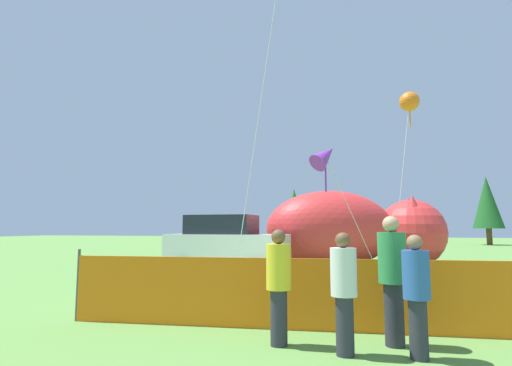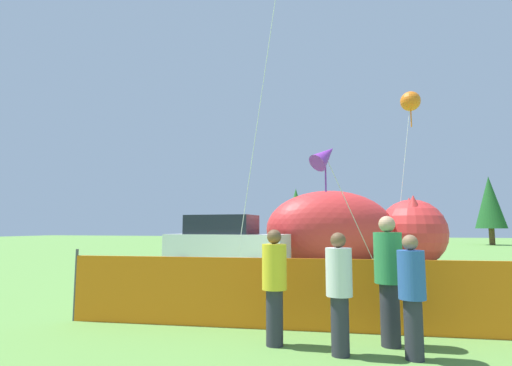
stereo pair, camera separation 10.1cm
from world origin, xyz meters
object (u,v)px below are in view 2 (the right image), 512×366
spectator_in_blue_shirt (412,291)px  spectator_in_white_shirt (389,274)px  kite_purple_delta (325,156)px  folding_chair (343,277)px  spectator_in_grey_shirt (339,288)px  parked_car (226,245)px  kite_orange_flower (410,102)px  spectator_in_black_shirt (274,281)px  inflatable_cat (354,232)px

spectator_in_blue_shirt → spectator_in_white_shirt: spectator_in_white_shirt is taller
spectator_in_blue_shirt → kite_purple_delta: (-1.78, 8.65, 3.34)m
folding_chair → spectator_in_blue_shirt: bearing=46.3°
spectator_in_grey_shirt → kite_purple_delta: kite_purple_delta is taller
parked_car → kite_orange_flower: (7.32, 6.51, 6.82)m
parked_car → folding_chair: parked_car is taller
spectator_in_blue_shirt → parked_car: bearing=122.8°
spectator_in_black_shirt → spectator_in_white_shirt: bearing=13.5°
kite_purple_delta → parked_car: bearing=-175.8°
parked_car → folding_chair: (4.36, -4.46, -0.49)m
spectator_in_black_shirt → kite_orange_flower: size_ratio=0.20×
inflatable_cat → kite_purple_delta: size_ratio=1.63×
spectator_in_white_shirt → kite_orange_flower: (2.16, 14.37, 6.85)m
spectator_in_grey_shirt → kite_purple_delta: bearing=95.7°
spectator_in_blue_shirt → kite_orange_flower: kite_orange_flower is taller
folding_chair → spectator_in_grey_shirt: (0.13, -4.00, 0.33)m
parked_car → inflatable_cat: size_ratio=0.57×
inflatable_cat → spectator_in_white_shirt: size_ratio=4.28×
spectator_in_white_shirt → kite_orange_flower: bearing=81.5°
spectator_in_white_shirt → spectator_in_grey_shirt: (-0.67, -0.60, -0.13)m
spectator_in_grey_shirt → kite_purple_delta: 9.38m
spectator_in_white_shirt → spectator_in_black_shirt: bearing=-166.5°
folding_chair → spectator_in_grey_shirt: 4.01m
spectator_in_blue_shirt → spectator_in_white_shirt: (-0.25, 0.52, 0.14)m
kite_purple_delta → spectator_in_black_shirt: bearing=-90.4°
parked_car → inflatable_cat: 5.48m
spectator_in_grey_shirt → kite_purple_delta: (-0.87, 8.72, 3.32)m
parked_car → spectator_in_grey_shirt: bearing=-59.9°
kite_orange_flower → inflatable_cat: bearing=-130.0°
spectator_in_grey_shirt → kite_purple_delta: size_ratio=0.33×
spectator_in_blue_shirt → spectator_in_grey_shirt: 0.92m
folding_chair → kite_orange_flower: bearing=-163.6°
folding_chair → inflatable_cat: inflatable_cat is taller
parked_car → spectator_in_grey_shirt: (4.49, -8.46, -0.16)m
spectator_in_black_shirt → kite_orange_flower: bearing=75.8°
spectator_in_white_shirt → kite_purple_delta: 8.87m
spectator_in_blue_shirt → kite_orange_flower: size_ratio=0.19×
kite_orange_flower → folding_chair: bearing=-105.1°
kite_orange_flower → spectator_in_blue_shirt: bearing=-97.3°
spectator_in_white_shirt → kite_orange_flower: 16.06m
inflatable_cat → kite_orange_flower: (2.84, 3.38, 6.38)m
inflatable_cat → spectator_in_white_shirt: bearing=-110.6°
spectator_in_black_shirt → kite_orange_flower: (3.75, 14.75, 6.95)m
kite_purple_delta → spectator_in_blue_shirt: bearing=-78.4°
kite_purple_delta → folding_chair: bearing=-81.1°
parked_car → inflatable_cat: (4.48, 3.13, 0.43)m
parked_car → spectator_in_blue_shirt: parked_car is taller
parked_car → kite_purple_delta: kite_purple_delta is taller
inflatable_cat → spectator_in_white_shirt: (0.68, -10.99, -0.46)m
inflatable_cat → spectator_in_black_shirt: bearing=-118.7°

